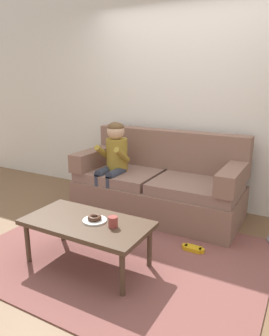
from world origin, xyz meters
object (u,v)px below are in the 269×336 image
at_px(coffee_table, 87,225).
at_px(mug, 113,222).
at_px(couch, 159,185).
at_px(person_child, 113,158).
at_px(toy_controller, 193,249).
at_px(donut, 95,218).

xyz_separation_m(coffee_table, mug, (0.26, 0.02, 0.09)).
xyz_separation_m(couch, mug, (0.20, -1.36, 0.11)).
height_order(person_child, mug, person_child).
height_order(couch, coffee_table, couch).
height_order(couch, person_child, person_child).
relative_size(couch, toy_controller, 8.70).
height_order(donut, mug, mug).
relative_size(mug, toy_controller, 0.40).
bearing_deg(toy_controller, person_child, 127.42).
xyz_separation_m(coffee_table, person_child, (-0.46, 1.16, 0.29)).
bearing_deg(couch, person_child, -157.85).
relative_size(couch, donut, 16.39).
bearing_deg(couch, coffee_table, -92.33).
height_order(donut, toy_controller, donut).
distance_m(couch, donut, 1.34).
relative_size(person_child, mug, 12.24).
distance_m(coffee_table, person_child, 1.28).
bearing_deg(coffee_table, donut, 27.46).
distance_m(coffee_table, mug, 0.27).
relative_size(couch, mug, 21.85).
xyz_separation_m(couch, toy_controller, (0.69, -0.71, -0.33)).
distance_m(person_child, toy_controller, 1.46).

